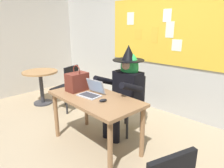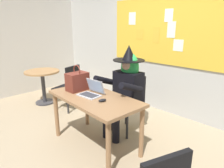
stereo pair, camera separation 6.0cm
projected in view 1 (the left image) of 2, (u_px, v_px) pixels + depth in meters
name	position (u px, v px, depth m)	size (l,w,h in m)	color
ground_plane	(94.00, 144.00, 2.92)	(24.00, 24.00, 0.00)	tan
wall_back_bulletin	(164.00, 36.00, 3.74)	(6.02, 1.96, 2.89)	#B2B2AD
wall_side_window	(2.00, 35.00, 4.47)	(0.12, 11.60, 2.89)	beige
desk_main	(95.00, 104.00, 2.71)	(1.36, 0.75, 0.74)	#8E6642
chair_at_desk	(130.00, 100.00, 3.20)	(0.43, 0.43, 0.92)	black
person_costumed	(125.00, 85.00, 3.04)	(0.60, 0.70, 1.39)	black
laptop	(92.00, 92.00, 2.73)	(0.32, 0.29, 0.20)	#B7B7BC
computer_mouse	(103.00, 100.00, 2.51)	(0.06, 0.10, 0.03)	black
handbag	(77.00, 82.00, 2.91)	(0.20, 0.30, 0.38)	maroon
side_table_round	(41.00, 80.00, 4.28)	(0.72, 0.72, 0.72)	#A37547
chair_spare_by_window	(68.00, 86.00, 3.95)	(0.52, 0.52, 0.91)	black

